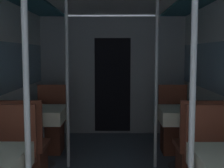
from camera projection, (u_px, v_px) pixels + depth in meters
bulkhead_far at (113, 76)px, 5.61m from camera, size 2.56×0.09×2.09m
support_pole_left_0 at (27, 113)px, 2.10m from camera, size 0.04×0.04×2.09m
dining_table_left_1 at (40, 118)px, 3.95m from camera, size 0.63×0.63×0.76m
chair_left_near_1 at (27, 160)px, 3.37m from camera, size 0.43×0.43×0.98m
chair_left_far_1 at (50, 131)px, 4.59m from camera, size 0.43×0.43×0.98m
support_pole_left_1 at (67, 85)px, 3.91m from camera, size 0.04×0.04×2.09m
support_pole_right_0 at (192, 113)px, 2.10m from camera, size 0.04×0.04×2.09m
dining_table_right_1 at (184, 118)px, 3.94m from camera, size 0.63×0.63×0.76m
chair_right_near_1 at (196, 160)px, 3.36m from camera, size 0.43×0.43×0.98m
chair_right_far_1 at (174, 132)px, 4.58m from camera, size 0.43×0.43×0.98m
support_pole_right_1 at (156, 85)px, 3.90m from camera, size 0.04×0.04×2.09m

